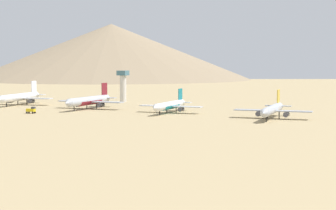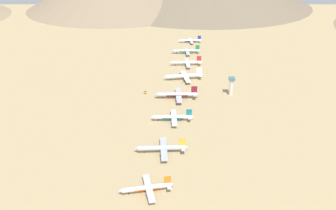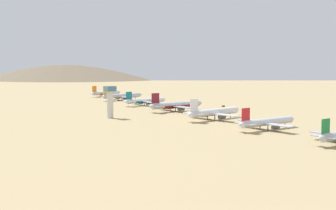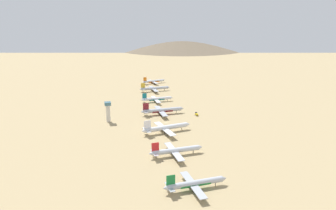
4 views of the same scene
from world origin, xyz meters
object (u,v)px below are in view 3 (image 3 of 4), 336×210
Objects in this scene: parked_jet_7 at (106,93)px; control_tower at (110,100)px; parked_jet_4 at (176,105)px; parked_jet_3 at (214,112)px; parked_jet_2 at (267,122)px; parked_jet_5 at (145,101)px; service_truck at (225,108)px; parked_jet_6 at (122,96)px.

parked_jet_7 is 1.88× the size of control_tower.
parked_jet_4 is at bearing 9.26° from control_tower.
parked_jet_3 reaches higher than parked_jet_4.
parked_jet_5 is (22.21, 176.93, -0.37)m from parked_jet_2.
service_truck is (33.90, -72.80, -2.45)m from parked_jet_5.
parked_jet_4 is at bearing 159.64° from service_truck.
parked_jet_5 is 8.82× the size of service_truck.
parked_jet_2 is at bearing -98.30° from parked_jet_7.
control_tower is at bearing -170.74° from parked_jet_4.
control_tower is (-106.24, 3.99, 11.23)m from service_truck.
parked_jet_5 is 63.25m from parked_jet_6.
parked_jet_7 is (21.07, 119.77, -0.27)m from parked_jet_5.
parked_jet_4 is 179.81m from parked_jet_7.
parked_jet_2 is 57.32m from parked_jet_3.
parked_jet_2 is 1.00× the size of parked_jet_6.
parked_jet_2 is 1.07× the size of parked_jet_5.
parked_jet_6 is 2.15× the size of control_tower.
parked_jet_3 is (5.40, 57.06, 0.53)m from parked_jet_2.
parked_jet_3 is at bearing -99.91° from parked_jet_4.
control_tower reaches higher than service_truck.
parked_jet_4 is at bearing -97.60° from parked_jet_6.
parked_jet_5 is 100.22m from control_tower.
parked_jet_7 reaches higher than service_truck.
parked_jet_6 reaches higher than service_truck.
service_truck is at bearing 61.68° from parked_jet_2.
parked_jet_3 is 62.82m from parked_jet_4.
control_tower is at bearing -122.12° from parked_jet_6.
parked_jet_5 is at bearing 84.10° from parked_jet_4.
parked_jet_2 is at bearing -97.15° from parked_jet_5.
control_tower reaches higher than parked_jet_2.
control_tower is (-72.34, -68.80, 8.78)m from parked_jet_5.
parked_jet_6 is (10.07, 62.44, 0.37)m from parked_jet_5.
parked_jet_7 is at bearing 79.14° from parked_jet_6.
parked_jet_3 is 1.18× the size of parked_jet_5.
parked_jet_6 is 58.38m from parked_jet_7.
parked_jet_7 is at bearing 81.34° from parked_jet_4.
control_tower reaches higher than parked_jet_6.
parked_jet_4 is (16.21, 118.94, 0.40)m from parked_jet_2.
parked_jet_4 is 58.30m from parked_jet_5.
parked_jet_4 is 121.50m from parked_jet_6.
parked_jet_6 is at bearing 82.32° from parked_jet_2.
parked_jet_2 is 119.48m from control_tower.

